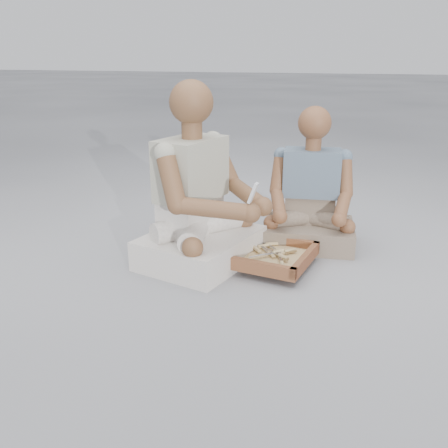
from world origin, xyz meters
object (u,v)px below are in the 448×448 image
(carved_panel, at_px, (241,240))
(companion, at_px, (310,201))
(tool_tray, at_px, (261,254))
(craftsman, at_px, (199,204))

(carved_panel, height_order, companion, companion)
(tool_tray, distance_m, craftsman, 0.44)
(tool_tray, relative_size, craftsman, 0.60)
(tool_tray, bearing_deg, craftsman, -171.37)
(carved_panel, height_order, tool_tray, tool_tray)
(carved_panel, relative_size, companion, 0.71)
(carved_panel, relative_size, craftsman, 0.59)
(tool_tray, xyz_separation_m, companion, (0.20, 0.41, 0.21))
(tool_tray, height_order, companion, companion)
(tool_tray, distance_m, companion, 0.50)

